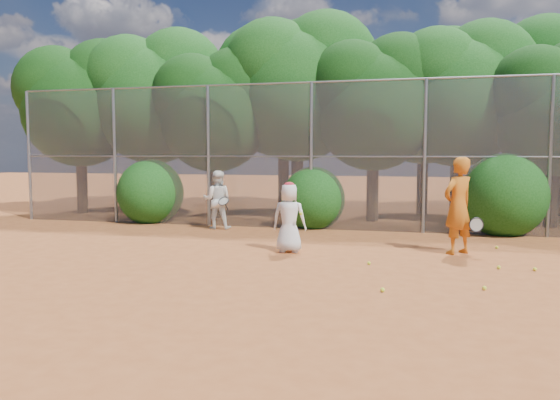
# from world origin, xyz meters

# --- Properties ---
(ground) EXTENTS (80.00, 80.00, 0.00)m
(ground) POSITION_xyz_m (0.00, 0.00, 0.00)
(ground) COLOR #9D4F23
(ground) RESTS_ON ground
(fence_back) EXTENTS (20.05, 0.09, 4.03)m
(fence_back) POSITION_xyz_m (-0.12, 6.00, 2.05)
(fence_back) COLOR gray
(fence_back) RESTS_ON ground
(tree_0) EXTENTS (4.38, 3.81, 6.00)m
(tree_0) POSITION_xyz_m (-9.44, 8.04, 3.93)
(tree_0) COLOR black
(tree_0) RESTS_ON ground
(tree_1) EXTENTS (4.64, 4.03, 6.35)m
(tree_1) POSITION_xyz_m (-6.94, 8.54, 4.16)
(tree_1) COLOR black
(tree_1) RESTS_ON ground
(tree_2) EXTENTS (3.99, 3.47, 5.47)m
(tree_2) POSITION_xyz_m (-4.45, 7.83, 3.58)
(tree_2) COLOR black
(tree_2) RESTS_ON ground
(tree_3) EXTENTS (4.89, 4.26, 6.70)m
(tree_3) POSITION_xyz_m (-1.94, 8.84, 4.40)
(tree_3) COLOR black
(tree_3) RESTS_ON ground
(tree_4) EXTENTS (4.19, 3.64, 5.73)m
(tree_4) POSITION_xyz_m (0.55, 8.24, 3.76)
(tree_4) COLOR black
(tree_4) RESTS_ON ground
(tree_5) EXTENTS (4.51, 3.92, 6.17)m
(tree_5) POSITION_xyz_m (3.06, 9.04, 4.05)
(tree_5) COLOR black
(tree_5) RESTS_ON ground
(tree_6) EXTENTS (3.86, 3.36, 5.29)m
(tree_6) POSITION_xyz_m (5.55, 8.03, 3.47)
(tree_6) COLOR black
(tree_6) RESTS_ON ground
(tree_9) EXTENTS (4.83, 4.20, 6.62)m
(tree_9) POSITION_xyz_m (-7.94, 10.84, 4.34)
(tree_9) COLOR black
(tree_9) RESTS_ON ground
(tree_10) EXTENTS (5.15, 4.48, 7.06)m
(tree_10) POSITION_xyz_m (-2.93, 11.05, 4.63)
(tree_10) COLOR black
(tree_10) RESTS_ON ground
(tree_11) EXTENTS (4.64, 4.03, 6.35)m
(tree_11) POSITION_xyz_m (2.06, 10.64, 4.16)
(tree_11) COLOR black
(tree_11) RESTS_ON ground
(bush_0) EXTENTS (2.00, 2.00, 2.00)m
(bush_0) POSITION_xyz_m (-6.00, 6.30, 1.00)
(bush_0) COLOR #114310
(bush_0) RESTS_ON ground
(bush_1) EXTENTS (1.80, 1.80, 1.80)m
(bush_1) POSITION_xyz_m (-1.00, 6.30, 0.90)
(bush_1) COLOR #114310
(bush_1) RESTS_ON ground
(bush_2) EXTENTS (2.20, 2.20, 2.20)m
(bush_2) POSITION_xyz_m (4.00, 6.30, 1.10)
(bush_2) COLOR #114310
(bush_2) RESTS_ON ground
(player_yellow) EXTENTS (0.94, 0.86, 2.02)m
(player_yellow) POSITION_xyz_m (2.66, 3.09, 1.01)
(player_yellow) COLOR #C36517
(player_yellow) RESTS_ON ground
(player_teen) EXTENTS (0.73, 0.48, 1.49)m
(player_teen) POSITION_xyz_m (-0.78, 2.43, 0.74)
(player_teen) COLOR silver
(player_teen) RESTS_ON ground
(player_white) EXTENTS (0.91, 0.81, 1.61)m
(player_white) POSITION_xyz_m (-3.52, 5.40, 0.81)
(player_white) COLOR white
(player_white) RESTS_ON ground
(ball_0) EXTENTS (0.07, 0.07, 0.07)m
(ball_0) POSITION_xyz_m (3.29, 1.70, 0.03)
(ball_0) COLOR #D2E429
(ball_0) RESTS_ON ground
(ball_1) EXTENTS (0.07, 0.07, 0.07)m
(ball_1) POSITION_xyz_m (3.89, 1.69, 0.03)
(ball_1) COLOR #D2E429
(ball_1) RESTS_ON ground
(ball_2) EXTENTS (0.07, 0.07, 0.07)m
(ball_2) POSITION_xyz_m (1.35, -0.47, 0.03)
(ball_2) COLOR #D2E429
(ball_2) RESTS_ON ground
(ball_3) EXTENTS (0.07, 0.07, 0.07)m
(ball_3) POSITION_xyz_m (2.86, 0.02, 0.03)
(ball_3) COLOR #D2E429
(ball_3) RESTS_ON ground
(ball_4) EXTENTS (0.07, 0.07, 0.07)m
(ball_4) POSITION_xyz_m (0.98, 1.50, 0.03)
(ball_4) COLOR #D2E429
(ball_4) RESTS_ON ground
(ball_5) EXTENTS (0.07, 0.07, 0.07)m
(ball_5) POSITION_xyz_m (3.55, 3.92, 0.03)
(ball_5) COLOR #D2E429
(ball_5) RESTS_ON ground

